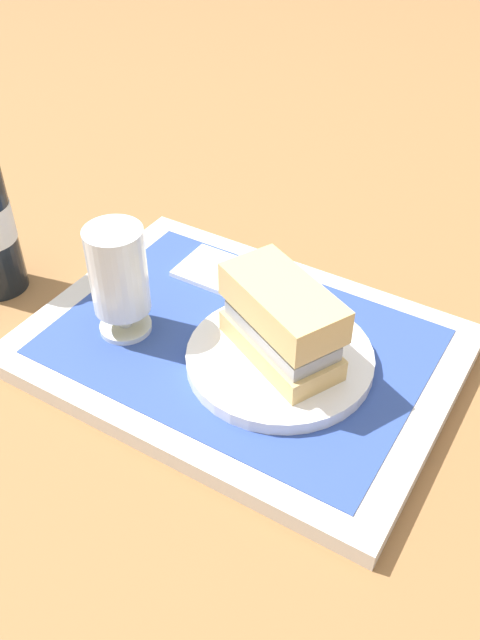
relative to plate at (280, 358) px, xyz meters
The scene contains 7 objects.
ground_plane 0.06m from the plate, ahead, with size 3.00×3.00×0.00m, color olive.
tray 0.06m from the plate, ahead, with size 0.44×0.32×0.02m, color silver.
placemat 0.05m from the plate, ahead, with size 0.38×0.27×0.00m, color #2D4793.
plate is the anchor object (origin of this frame).
sandwich 0.05m from the plate, 26.34° to the right, with size 0.14×0.12×0.08m.
beer_glass 0.18m from the plate, 12.80° to the left, with size 0.06×0.06×0.12m.
napkin_folded 0.17m from the plate, 35.38° to the right, with size 0.09×0.07×0.01m, color white.
Camera 1 is at (-0.28, 0.46, 0.50)m, focal length 38.04 mm.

